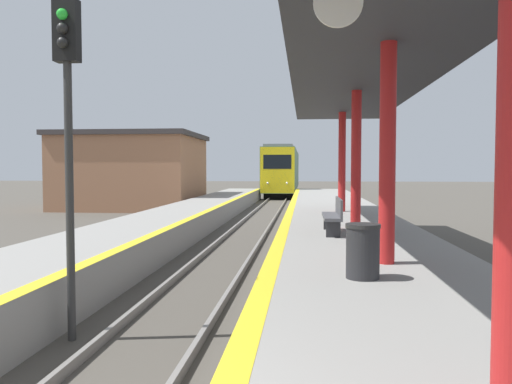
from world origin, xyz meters
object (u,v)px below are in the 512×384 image
signal_near (68,107)px  trash_bin (363,251)px  bench (334,214)px  train (283,171)px

signal_near → trash_bin: signal_near is taller
signal_near → bench: signal_near is taller
trash_bin → bench: 5.39m
signal_near → bench: bearing=54.9°
train → trash_bin: bearing=-85.9°
bench → trash_bin: bearing=-88.7°
signal_near → trash_bin: bearing=8.7°
trash_bin → bench: size_ratio=0.42×
trash_bin → train: bearing=94.1°
train → bench: bearing=-85.5°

